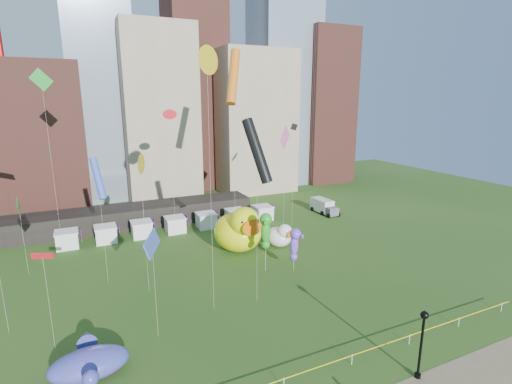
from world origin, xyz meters
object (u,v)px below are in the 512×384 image
seahorse_purple (295,242)px  box_truck (324,206)px  small_duck (280,236)px  big_duck (239,230)px  lamppost (422,337)px  whale_inflatable (89,362)px  seahorse_green (266,228)px

seahorse_purple → box_truck: seahorse_purple is taller
small_duck → box_truck: size_ratio=0.83×
big_duck → small_duck: big_duck is taller
seahorse_purple → lamppost: 19.54m
big_duck → lamppost: size_ratio=1.56×
whale_inflatable → box_truck: bearing=33.7°
whale_inflatable → lamppost: (21.83, -10.50, 2.24)m
seahorse_green → seahorse_purple: 3.76m
lamppost → small_duck: bearing=83.3°
seahorse_green → whale_inflatable: 22.87m
lamppost → box_truck: lamppost is taller
seahorse_green → seahorse_purple: (2.99, -1.55, -1.67)m
small_duck → box_truck: small_duck is taller
seahorse_green → lamppost: 21.25m
big_duck → lamppost: (2.54, -27.94, 0.37)m
small_duck → lamppost: (-3.20, -27.09, 1.81)m
big_duck → seahorse_purple: big_duck is taller
seahorse_purple → lamppost: (-1.01, -19.51, -0.28)m
seahorse_green → whale_inflatable: seahorse_green is taller
big_duck → lamppost: 28.06m
big_duck → box_truck: 22.97m
seahorse_green → box_truck: 26.51m
box_truck → seahorse_purple: bearing=-135.2°
box_truck → small_duck: bearing=-146.3°
seahorse_green → lamppost: seahorse_green is taller
whale_inflatable → box_truck: 48.41m
whale_inflatable → small_duck: bearing=32.7°
lamppost → big_duck: bearing=95.2°
whale_inflatable → box_truck: whale_inflatable is taller
big_duck → seahorse_purple: bearing=-70.1°
small_duck → seahorse_purple: bearing=-123.4°
seahorse_purple → lamppost: bearing=-117.0°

